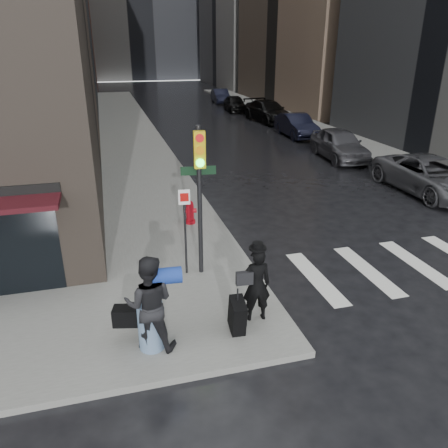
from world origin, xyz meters
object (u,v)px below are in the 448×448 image
at_px(fire_hydrant, 190,213).
at_px(parked_car_1, 339,144).
at_px(man_jeans, 149,303).
at_px(parked_car_5, 221,96).
at_px(parked_car_2, 296,125).
at_px(parked_car_4, 235,103).
at_px(parked_car_0, 430,175).
at_px(traffic_light, 198,183).
at_px(parked_car_3, 268,111).
at_px(man_overcoat, 253,290).

bearing_deg(fire_hydrant, parked_car_1, 37.17).
height_order(man_jeans, fire_hydrant, man_jeans).
bearing_deg(parked_car_5, parked_car_2, -84.16).
bearing_deg(parked_car_4, man_jeans, -103.83).
height_order(fire_hydrant, parked_car_0, parked_car_0).
height_order(parked_car_2, parked_car_5, parked_car_2).
height_order(traffic_light, fire_hydrant, traffic_light).
xyz_separation_m(man_jeans, fire_hydrant, (2.06, 6.38, -0.66)).
bearing_deg(parked_car_3, parked_car_4, 92.23).
distance_m(parked_car_4, parked_car_5, 6.42).
relative_size(fire_hydrant, parked_car_3, 0.14).
xyz_separation_m(parked_car_1, parked_car_3, (0.65, 12.83, 0.00)).
xyz_separation_m(traffic_light, parked_car_2, (10.58, 17.49, -1.94)).
relative_size(parked_car_0, parked_car_2, 1.18).
xyz_separation_m(traffic_light, fire_hydrant, (0.44, 3.61, -2.19)).
relative_size(parked_car_3, parked_car_4, 1.34).
relative_size(man_overcoat, parked_car_3, 0.34).
xyz_separation_m(man_jeans, parked_car_5, (11.94, 39.50, -0.45)).
relative_size(traffic_light, parked_car_0, 0.72).
bearing_deg(fire_hydrant, parked_car_5, 73.39).
relative_size(traffic_light, parked_car_5, 0.90).
bearing_deg(man_overcoat, parked_car_4, -102.44).
bearing_deg(parked_car_0, parked_car_5, 90.96).
relative_size(man_overcoat, parked_car_5, 0.44).
relative_size(parked_car_0, parked_car_1, 1.13).
height_order(parked_car_1, parked_car_3, parked_car_3).
relative_size(man_overcoat, parked_car_1, 0.40).
xyz_separation_m(man_jeans, parked_car_4, (11.64, 33.08, -0.45)).
relative_size(man_jeans, parked_car_5, 0.47).
distance_m(fire_hydrant, parked_car_3, 22.84).
distance_m(fire_hydrant, parked_car_5, 34.56).
bearing_deg(fire_hydrant, man_overcoat, -88.09).
bearing_deg(fire_hydrant, parked_car_2, 53.84).
bearing_deg(traffic_light, man_overcoat, -69.51).
distance_m(parked_car_2, parked_car_4, 12.84).
bearing_deg(parked_car_3, parked_car_2, -98.88).
bearing_deg(man_jeans, parked_car_3, -101.27).
distance_m(traffic_light, parked_car_2, 20.53).
xyz_separation_m(man_overcoat, parked_car_1, (9.64, 13.54, -0.13)).
height_order(traffic_light, parked_car_0, traffic_light).
bearing_deg(parked_car_0, fire_hydrant, -174.59).
bearing_deg(parked_car_2, man_overcoat, -114.82).
height_order(man_overcoat, parked_car_0, man_overcoat).
bearing_deg(parked_car_3, traffic_light, -120.37).
bearing_deg(parked_car_2, traffic_light, -119.51).
height_order(parked_car_0, parked_car_1, parked_car_1).
relative_size(parked_car_0, parked_car_5, 1.25).
distance_m(parked_car_1, parked_car_5, 25.66).
bearing_deg(traffic_light, parked_car_2, 64.80).
relative_size(parked_car_4, parked_car_5, 0.97).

